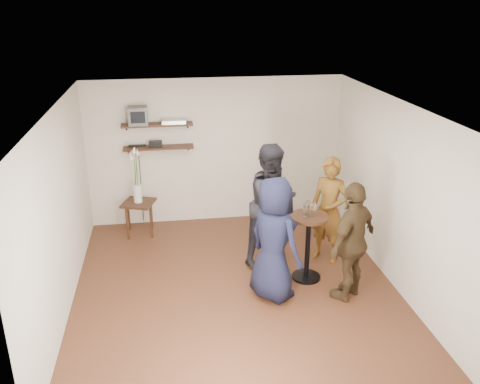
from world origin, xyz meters
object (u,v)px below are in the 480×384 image
object	(u,v)px
side_table	(139,207)
dvd_deck	(174,121)
radio	(156,144)
crt_monitor	(138,116)
person_brown	(353,241)
person_plaid	(329,210)
person_dark	(273,205)
person_navy	(274,239)
drinks_table	(308,239)

from	to	relation	value
side_table	dvd_deck	bearing A→B (deg)	26.15
radio	crt_monitor	bearing A→B (deg)	180.00
person_brown	person_plaid	bearing A→B (deg)	-130.19
person_dark	person_navy	world-z (taller)	person_dark
drinks_table	person_navy	world-z (taller)	person_navy
crt_monitor	drinks_table	bearing A→B (deg)	-43.13
dvd_deck	person_brown	bearing A→B (deg)	-51.21
drinks_table	person_brown	bearing A→B (deg)	-51.23
dvd_deck	person_dark	size ratio (longest dim) A/B	0.21
side_table	person_dark	distance (m)	2.48
person_navy	person_brown	bearing A→B (deg)	-132.37
person_dark	person_brown	distance (m)	1.42
dvd_deck	person_brown	xyz separation A→B (m)	(2.23, -2.77, -1.06)
crt_monitor	dvd_deck	distance (m)	0.60
side_table	radio	bearing A→B (deg)	43.67
radio	person_dark	size ratio (longest dim) A/B	0.12
person_brown	radio	bearing A→B (deg)	-86.11
crt_monitor	person_plaid	size ratio (longest dim) A/B	0.19
person_dark	person_navy	distance (m)	1.00
person_dark	person_navy	xyz separation A→B (m)	(-0.19, -0.98, -0.08)
crt_monitor	person_dark	xyz separation A→B (m)	(1.97, -1.64, -1.07)
drinks_table	person_brown	xyz separation A→B (m)	(0.44, -0.55, 0.19)
drinks_table	person_plaid	world-z (taller)	person_plaid
drinks_table	side_table	bearing A→B (deg)	142.42
radio	person_navy	xyz separation A→B (m)	(1.52, -2.61, -0.65)
drinks_table	person_plaid	bearing A→B (deg)	48.39
radio	side_table	xyz separation A→B (m)	(-0.35, -0.33, -1.02)
side_table	person_plaid	size ratio (longest dim) A/B	0.38
side_table	person_navy	distance (m)	2.97
person_plaid	dvd_deck	bearing A→B (deg)	-175.25
side_table	person_dark	size ratio (longest dim) A/B	0.33
person_plaid	person_brown	size ratio (longest dim) A/B	0.99
dvd_deck	person_dark	xyz separation A→B (m)	(1.39, -1.64, -0.95)
person_navy	radio	bearing A→B (deg)	-3.27
side_table	person_plaid	distance (m)	3.25
person_navy	crt_monitor	bearing A→B (deg)	0.79
radio	person_plaid	distance (m)	3.17
person_brown	person_dark	bearing A→B (deg)	-92.29
crt_monitor	drinks_table	world-z (taller)	crt_monitor
person_dark	person_brown	xyz separation A→B (m)	(0.84, -1.14, -0.11)
person_navy	person_brown	xyz separation A→B (m)	(1.03, -0.16, -0.03)
radio	drinks_table	size ratio (longest dim) A/B	0.22
radio	drinks_table	xyz separation A→B (m)	(2.11, -2.22, -0.88)
crt_monitor	radio	distance (m)	0.56
radio	person_navy	size ratio (longest dim) A/B	0.13
side_table	person_dark	world-z (taller)	person_dark
person_plaid	person_dark	xyz separation A→B (m)	(-0.87, 0.06, 0.12)
drinks_table	person_dark	bearing A→B (deg)	124.19
dvd_deck	side_table	bearing A→B (deg)	-153.85
radio	person_plaid	bearing A→B (deg)	-33.23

